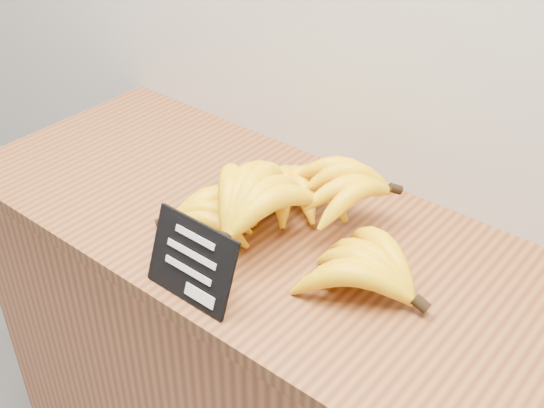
{
  "coord_description": "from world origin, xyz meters",
  "views": [
    {
      "loc": [
        0.72,
        1.98,
        1.66
      ],
      "look_at": [
        0.13,
        2.7,
        1.02
      ],
      "focal_mm": 45.0,
      "sensor_mm": 36.0,
      "label": 1
    }
  ],
  "objects": [
    {
      "name": "counter_top",
      "position": [
        0.13,
        2.75,
        0.92
      ],
      "size": [
        1.35,
        0.54,
        0.03
      ],
      "primitive_type": "cube",
      "color": "brown",
      "rests_on": "counter"
    },
    {
      "name": "chalkboard_sign",
      "position": [
        0.11,
        2.53,
        0.99
      ],
      "size": [
        0.16,
        0.05,
        0.12
      ],
      "primitive_type": "cube",
      "rotation": [
        -0.36,
        0.0,
        0.0
      ],
      "color": "black",
      "rests_on": "counter_top"
    },
    {
      "name": "counter",
      "position": [
        0.13,
        2.75,
        0.45
      ],
      "size": [
        1.37,
        0.5,
        0.9
      ],
      "primitive_type": "cube",
      "color": "#A95F36",
      "rests_on": "ground"
    },
    {
      "name": "banana_pile",
      "position": [
        0.13,
        2.75,
        0.98
      ],
      "size": [
        0.52,
        0.38,
        0.13
      ],
      "color": "yellow",
      "rests_on": "counter_top"
    }
  ]
}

